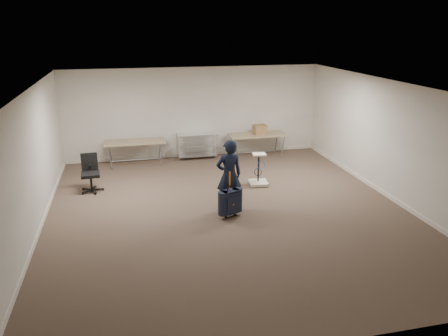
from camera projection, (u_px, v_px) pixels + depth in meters
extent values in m
plane|color=#453629|center=(228.00, 211.00, 9.91)|extent=(9.00, 9.00, 0.00)
plane|color=beige|center=(195.00, 113.00, 13.63)|extent=(8.00, 0.00, 8.00)
plane|color=beige|center=(315.00, 253.00, 5.31)|extent=(8.00, 0.00, 8.00)
plane|color=beige|center=(32.00, 165.00, 8.62)|extent=(0.00, 9.00, 9.00)
plane|color=beige|center=(392.00, 141.00, 10.33)|extent=(0.00, 9.00, 9.00)
plane|color=silver|center=(228.00, 87.00, 9.03)|extent=(8.00, 8.00, 0.00)
cube|color=silver|center=(195.00, 154.00, 14.05)|extent=(8.00, 0.02, 0.10)
cube|color=silver|center=(41.00, 226.00, 9.04)|extent=(0.02, 9.00, 0.10)
cube|color=silver|center=(385.00, 194.00, 10.75)|extent=(0.02, 9.00, 0.10)
cube|color=#8C7B55|center=(135.00, 142.00, 12.93)|extent=(1.80, 0.75, 0.03)
cylinder|color=gray|center=(136.00, 160.00, 13.11)|extent=(1.50, 0.02, 0.02)
cylinder|color=gray|center=(110.00, 158.00, 12.61)|extent=(0.13, 0.04, 0.69)
cylinder|color=gray|center=(162.00, 155.00, 12.93)|extent=(0.13, 0.04, 0.69)
cylinder|color=gray|center=(110.00, 152.00, 13.17)|extent=(0.13, 0.04, 0.69)
cylinder|color=gray|center=(160.00, 149.00, 13.49)|extent=(0.13, 0.04, 0.69)
cube|color=#8C7B55|center=(257.00, 135.00, 13.75)|extent=(1.80, 0.75, 0.03)
cylinder|color=gray|center=(257.00, 152.00, 13.92)|extent=(1.50, 0.02, 0.02)
cylinder|color=gray|center=(237.00, 150.00, 13.42)|extent=(0.13, 0.04, 0.69)
cylinder|color=gray|center=(283.00, 147.00, 13.74)|extent=(0.13, 0.04, 0.69)
cylinder|color=gray|center=(232.00, 145.00, 13.98)|extent=(0.13, 0.04, 0.69)
cylinder|color=gray|center=(276.00, 142.00, 14.30)|extent=(0.13, 0.04, 0.69)
cylinder|color=white|center=(179.00, 149.00, 13.33)|extent=(0.02, 0.02, 0.80)
cylinder|color=white|center=(217.00, 147.00, 13.59)|extent=(0.02, 0.02, 0.80)
cylinder|color=white|center=(177.00, 145.00, 13.75)|extent=(0.02, 0.02, 0.80)
cylinder|color=white|center=(214.00, 143.00, 14.01)|extent=(0.02, 0.02, 0.80)
cube|color=white|center=(197.00, 155.00, 13.76)|extent=(1.20, 0.45, 0.02)
cube|color=white|center=(197.00, 144.00, 13.65)|extent=(1.20, 0.45, 0.02)
cube|color=white|center=(197.00, 134.00, 13.55)|extent=(1.20, 0.45, 0.01)
imported|color=black|center=(229.00, 175.00, 9.77)|extent=(0.62, 0.43, 1.64)
cube|color=black|center=(230.00, 202.00, 9.50)|extent=(0.44, 0.35, 0.53)
cube|color=black|center=(230.00, 213.00, 9.61)|extent=(0.38, 0.27, 0.03)
cylinder|color=black|center=(226.00, 217.00, 9.54)|extent=(0.05, 0.08, 0.07)
cylinder|color=black|center=(235.00, 214.00, 9.67)|extent=(0.05, 0.08, 0.07)
torus|color=black|center=(230.00, 189.00, 9.41)|extent=(0.16, 0.08, 0.17)
cube|color=orange|center=(230.00, 180.00, 9.36)|extent=(0.04, 0.02, 0.40)
cylinder|color=black|center=(92.00, 190.00, 11.06)|extent=(0.58, 0.58, 0.09)
cylinder|color=black|center=(91.00, 182.00, 10.99)|extent=(0.06, 0.06, 0.39)
cube|color=black|center=(90.00, 175.00, 10.93)|extent=(0.47, 0.47, 0.08)
cube|color=black|center=(89.00, 162.00, 11.03)|extent=(0.41, 0.08, 0.46)
cube|color=beige|center=(258.00, 183.00, 11.50)|extent=(0.51, 0.51, 0.07)
cylinder|color=black|center=(254.00, 187.00, 11.30)|extent=(0.06, 0.06, 0.04)
cylinder|color=black|center=(258.00, 168.00, 11.41)|extent=(0.05, 0.05, 0.75)
cube|color=beige|center=(259.00, 154.00, 11.25)|extent=(0.35, 0.31, 0.04)
torus|color=blue|center=(261.00, 165.00, 11.28)|extent=(0.25, 0.12, 0.23)
cube|color=#8C6341|center=(260.00, 129.00, 13.72)|extent=(0.44, 0.36, 0.30)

